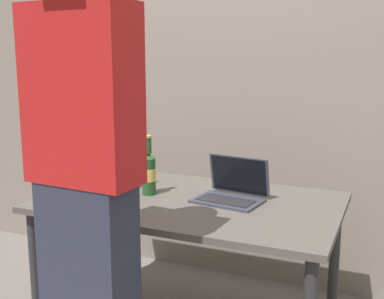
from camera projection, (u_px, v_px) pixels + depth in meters
name	position (u px, v px, depth m)	size (l,w,h in m)	color
desk	(190.00, 214.00, 2.37)	(1.43, 0.88, 0.71)	#56514C
laptop	(232.00, 191.00, 2.34)	(0.35, 0.30, 0.21)	#383D4C
beer_bottle_amber	(132.00, 165.00, 2.56)	(0.07, 0.07, 0.30)	#333333
beer_bottle_dark	(149.00, 172.00, 2.43)	(0.07, 0.07, 0.30)	#1E5123
person_figure	(85.00, 183.00, 1.70)	(0.41, 0.29, 1.83)	#2D3347
coffee_mug	(94.00, 180.00, 2.50)	(0.12, 0.08, 0.11)	white
back_wall	(241.00, 74.00, 2.95)	(6.00, 0.10, 2.60)	gray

